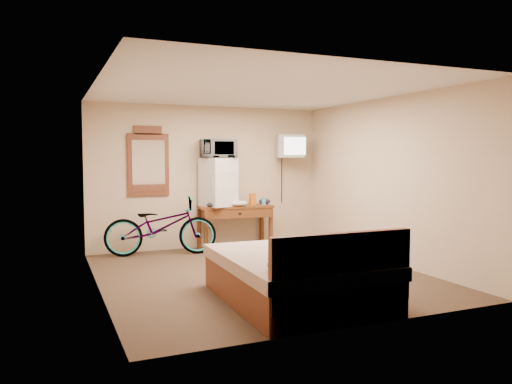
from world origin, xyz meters
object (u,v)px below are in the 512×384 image
Objects in this scene: wall_mirror at (148,162)px; bicycle at (161,226)px; blue_cup at (264,201)px; bed at (298,276)px; crt_television at (290,146)px; mini_fridge at (218,182)px; desk at (236,213)px; microwave at (218,149)px.

bicycle is at bearing -74.68° from wall_mirror.
bed reaches higher than blue_cup.
mini_fridge is at bearing 179.03° from crt_television.
mini_fridge is 1.32× the size of crt_television.
desk is 0.57m from blue_cup.
mini_fridge reaches higher than blue_cup.
crt_television is at bearing 3.38° from blue_cup.
bed is (-0.23, -3.42, -1.46)m from microwave.
blue_cup is at bearing 2.22° from microwave.
blue_cup is 1.12m from crt_television.
crt_television is 0.35× the size of bicycle.
desk is at bearing -2.17° from microwave.
wall_mirror is at bearing 168.94° from mini_fridge.
microwave is 0.28× the size of bed.
blue_cup is 1.93m from bicycle.
microwave is 1.21m from wall_mirror.
mini_fridge is 0.40× the size of bed.
microwave is at bearing -11.05° from wall_mirror.
blue_cup is 0.21× the size of crt_television.
wall_mirror is 1.13m from bicycle.
desk is 1.17m from microwave.
wall_mirror is at bearing 25.30° from bicycle.
blue_cup is (0.53, -0.01, 0.19)m from desk.
crt_television is at bearing -76.39° from bicycle.
bed is (-1.07, -3.36, -0.52)m from blue_cup.
mini_fridge is 1.51m from crt_television.
desk is 2.12× the size of crt_television.
crt_television is (1.37, -0.02, 0.05)m from microwave.
mini_fridge is at bearing 176.28° from blue_cup.
blue_cup is at bearing -3.72° from mini_fridge.
bed is at bearing -75.59° from wall_mirror.
bed is (0.94, -3.65, -1.23)m from wall_mirror.
bed is at bearing -93.83° from mini_fridge.
bicycle is (-1.06, -0.18, -0.69)m from mini_fridge.
wall_mirror reaches higher than blue_cup.
bicycle reaches higher than bed.
wall_mirror is 0.57× the size of bed.
blue_cup is (0.84, -0.05, -0.35)m from mini_fridge.
bed is at bearing -107.65° from blue_cup.
wall_mirror reaches higher than microwave.
desk is 10.06× the size of blue_cup.
microwave is 4.41× the size of blue_cup.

